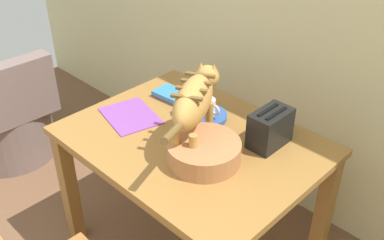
{
  "coord_description": "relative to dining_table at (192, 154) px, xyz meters",
  "views": [
    {
      "loc": [
        1.14,
        0.23,
        1.93
      ],
      "look_at": [
        -0.05,
        1.44,
        0.85
      ],
      "focal_mm": 41.84,
      "sensor_mm": 36.0,
      "label": 1
    }
  ],
  "objects": [
    {
      "name": "cat",
      "position": [
        0.03,
        -0.01,
        0.32
      ],
      "size": [
        0.36,
        0.6,
        0.32
      ],
      "rotation": [
        0.0,
        0.0,
        0.49
      ],
      "color": "#C18C45",
      "rests_on": "dining_table"
    },
    {
      "name": "toaster",
      "position": [
        0.28,
        0.21,
        0.18
      ],
      "size": [
        0.12,
        0.2,
        0.18
      ],
      "color": "black",
      "rests_on": "dining_table"
    },
    {
      "name": "coffee_mug",
      "position": [
        -0.07,
        0.17,
        0.16
      ],
      "size": [
        0.13,
        0.09,
        0.08
      ],
      "color": "white",
      "rests_on": "saucer_bowl"
    },
    {
      "name": "saucer_bowl",
      "position": [
        -0.07,
        0.17,
        0.11
      ],
      "size": [
        0.2,
        0.2,
        0.03
      ],
      "primitive_type": "cylinder",
      "color": "#305AB0",
      "rests_on": "dining_table"
    },
    {
      "name": "wicker_basket",
      "position": [
        0.15,
        -0.09,
        0.14
      ],
      "size": [
        0.32,
        0.32,
        0.09
      ],
      "color": "#B07347",
      "rests_on": "dining_table"
    },
    {
      "name": "book_stack",
      "position": [
        -0.35,
        0.2,
        0.11
      ],
      "size": [
        0.18,
        0.14,
        0.03
      ],
      "color": "purple",
      "rests_on": "dining_table"
    },
    {
      "name": "wicker_armchair",
      "position": [
        -1.51,
        -0.26,
        -0.38
      ],
      "size": [
        0.61,
        0.61,
        0.78
      ],
      "rotation": [
        0.0,
        0.0,
        1.54
      ],
      "color": "#78635F",
      "rests_on": "ground_plane"
    },
    {
      "name": "magazine",
      "position": [
        -0.35,
        -0.08,
        0.1
      ],
      "size": [
        0.34,
        0.3,
        0.01
      ],
      "primitive_type": "cube",
      "rotation": [
        0.0,
        0.0,
        -0.25
      ],
      "color": "purple",
      "rests_on": "dining_table"
    },
    {
      "name": "dining_table",
      "position": [
        0.0,
        0.0,
        0.0
      ],
      "size": [
        1.16,
        0.88,
        0.75
      ],
      "color": "olive",
      "rests_on": "ground_plane"
    }
  ]
}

